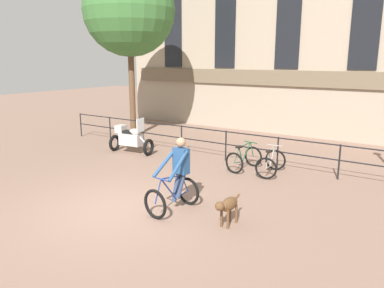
# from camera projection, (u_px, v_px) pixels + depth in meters

# --- Properties ---
(ground_plane) EXTENTS (60.00, 60.00, 0.00)m
(ground_plane) POSITION_uv_depth(u_px,v_px,m) (119.00, 209.00, 8.81)
(ground_plane) COLOR #846656
(canal_railing) EXTENTS (15.05, 0.05, 1.05)m
(canal_railing) POSITION_uv_depth(u_px,v_px,m) (226.00, 141.00, 12.86)
(canal_railing) COLOR black
(canal_railing) RESTS_ON ground_plane
(building_facade) EXTENTS (18.00, 0.72, 11.19)m
(building_facade) POSITION_uv_depth(u_px,v_px,m) (292.00, 10.00, 16.46)
(building_facade) COLOR gray
(building_facade) RESTS_ON ground_plane
(cyclist_with_bike) EXTENTS (0.81, 1.24, 1.70)m
(cyclist_with_bike) POSITION_uv_depth(u_px,v_px,m) (176.00, 178.00, 8.61)
(cyclist_with_bike) COLOR black
(cyclist_with_bike) RESTS_ON ground_plane
(dog) EXTENTS (0.26, 0.95, 0.64)m
(dog) POSITION_uv_depth(u_px,v_px,m) (228.00, 206.00, 7.82)
(dog) COLOR brown
(dog) RESTS_ON ground_plane
(parked_motorcycle) EXTENTS (1.73, 0.80, 1.35)m
(parked_motorcycle) POSITION_uv_depth(u_px,v_px,m) (131.00, 138.00, 13.91)
(parked_motorcycle) COLOR black
(parked_motorcycle) RESTS_ON ground_plane
(parked_bicycle_near_lamp) EXTENTS (0.82, 1.19, 0.86)m
(parked_bicycle_near_lamp) POSITION_uv_depth(u_px,v_px,m) (244.00, 159.00, 11.85)
(parked_bicycle_near_lamp) COLOR black
(parked_bicycle_near_lamp) RESTS_ON ground_plane
(parked_bicycle_mid_left) EXTENTS (0.78, 1.18, 0.86)m
(parked_bicycle_mid_left) POSITION_uv_depth(u_px,v_px,m) (271.00, 163.00, 11.36)
(parked_bicycle_mid_left) COLOR black
(parked_bicycle_mid_left) RESTS_ON ground_plane
(tree_canalside_left) EXTENTS (3.92, 3.92, 7.45)m
(tree_canalside_left) POSITION_uv_depth(u_px,v_px,m) (129.00, 10.00, 15.82)
(tree_canalside_left) COLOR brown
(tree_canalside_left) RESTS_ON ground_plane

